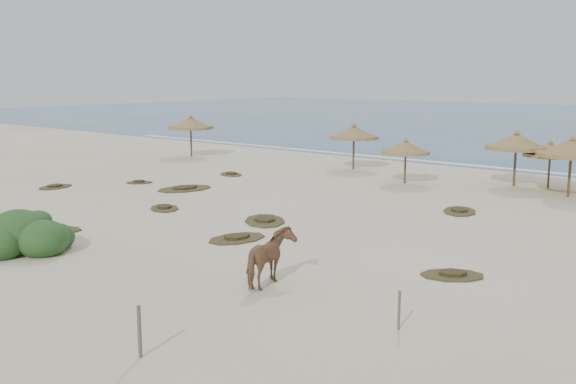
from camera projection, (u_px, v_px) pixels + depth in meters
The scene contains 22 objects.
ground at pixel (184, 246), 22.63m from camera, with size 160.00×160.00×0.00m, color beige.
foam_line at pixel (482, 167), 42.37m from camera, with size 70.00×0.60×0.01m, color white.
palapa_0 at pixel (191, 124), 47.31m from camera, with size 3.92×3.92×3.14m.
palapa_1 at pixel (354, 133), 40.90m from camera, with size 3.69×3.69×2.99m.
palapa_2 at pixel (406, 148), 35.44m from camera, with size 2.91×2.91×2.55m.
palapa_3 at pixel (516, 142), 34.51m from camera, with size 3.69×3.69×3.08m.
palapa_4 at pixel (550, 150), 33.89m from camera, with size 3.36×3.36×2.61m.
palapa_5 at pixel (572, 149), 31.35m from camera, with size 3.41×3.41×3.10m.
horse at pixel (270, 259), 18.18m from camera, with size 0.87×1.92×1.62m, color #9C6E47.
fence_post_near at pixel (139, 332), 13.58m from camera, with size 0.09×0.09×1.16m, color #63584A.
fence_post_far at pixel (399, 310), 15.11m from camera, with size 0.07×0.07×0.95m, color #63584A.
bush at pixel (20, 235), 21.96m from camera, with size 3.68×3.24×1.65m.
scrub_0 at pixel (55, 187), 34.42m from camera, with size 1.69×2.23×0.16m.
scrub_1 at pixel (185, 188), 33.88m from camera, with size 2.63×3.42×0.16m.
scrub_2 at pixel (164, 208), 28.90m from camera, with size 2.28×2.07×0.16m.
scrub_3 at pixel (265, 220), 26.39m from camera, with size 2.97×2.96×0.16m.
scrub_4 at pixel (452, 275), 19.19m from camera, with size 2.29×2.16×0.16m.
scrub_6 at pixel (231, 174), 38.82m from camera, with size 2.26×1.95×0.16m.
scrub_7 at pixel (460, 211), 28.24m from camera, with size 2.18×2.58×0.16m.
scrub_8 at pixel (139, 182), 35.86m from camera, with size 1.73×1.72×0.16m.
scrub_9 at pixel (237, 238), 23.53m from camera, with size 1.98×2.57×0.16m.
scrub_11 at pixel (58, 229), 24.86m from camera, with size 2.26×2.01×0.16m.
Camera 1 is at (16.78, -14.58, 5.92)m, focal length 40.00 mm.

